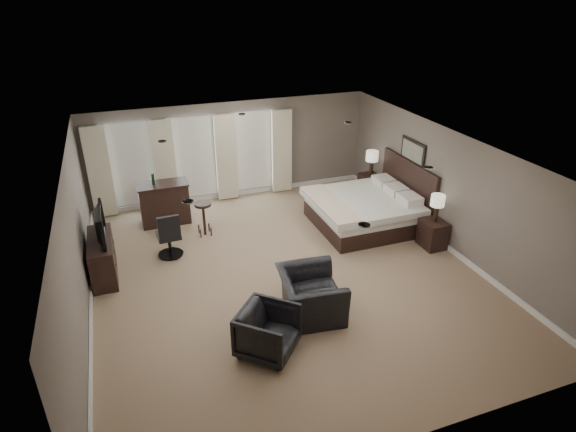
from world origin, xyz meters
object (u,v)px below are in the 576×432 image
object	(u,v)px
nightstand_near	(433,234)
dresser	(103,258)
desk_chair	(168,234)
bar_counter	(164,203)
lamp_far	(372,163)
armchair_far	(268,330)
lamp_near	(437,208)
tv	(98,236)
bar_stool_left	(179,200)
bed	(367,197)
nightstand_far	(370,186)
armchair_near	(311,288)
bar_stool_right	(204,219)

from	to	relation	value
nightstand_near	dresser	size ratio (longest dim) A/B	0.44
desk_chair	bar_counter	bearing A→B (deg)	-97.30
lamp_far	armchair_far	distance (m)	6.67
lamp_near	tv	world-z (taller)	lamp_near
lamp_near	tv	size ratio (longest dim) A/B	0.56
nightstand_near	bar_counter	xyz separation A→B (m)	(-5.45, 3.25, 0.21)
tv	bar_stool_left	world-z (taller)	tv
tv	armchair_far	world-z (taller)	tv
lamp_far	armchair_far	size ratio (longest dim) A/B	0.78
bed	armchair_far	bearing A→B (deg)	-136.35
bar_counter	bar_stool_left	distance (m)	0.49
bed	nightstand_far	world-z (taller)	bed
lamp_near	dresser	size ratio (longest dim) A/B	0.44
dresser	desk_chair	world-z (taller)	desk_chair
nightstand_near	armchair_near	distance (m)	3.72
bed	lamp_far	bearing A→B (deg)	58.46
bed	nightstand_near	size ratio (longest dim) A/B	3.78
nightstand_near	bar_stool_right	distance (m)	5.21
lamp_near	bar_counter	distance (m)	6.36
dresser	bar_stool_left	size ratio (longest dim) A/B	1.69
bed	bar_counter	xyz separation A→B (m)	(-4.56, 1.80, -0.23)
lamp_far	dresser	xyz separation A→B (m)	(-6.92, -1.63, -0.57)
bar_counter	bar_stool_right	size ratio (longest dim) A/B	1.47
armchair_far	desk_chair	size ratio (longest dim) A/B	0.84
bed	armchair_near	bearing A→B (deg)	-133.34
nightstand_near	desk_chair	distance (m)	5.80
armchair_far	desk_chair	bearing A→B (deg)	58.45
armchair_near	desk_chair	size ratio (longest dim) A/B	1.16
lamp_far	bar_stool_left	xyz separation A→B (m)	(-5.07, 0.64, -0.56)
tv	bar_stool_left	xyz separation A→B (m)	(1.85, 2.28, -0.48)
nightstand_near	armchair_near	xyz separation A→B (m)	(-3.48, -1.29, 0.22)
dresser	nightstand_near	bearing A→B (deg)	-10.36
dresser	bar_counter	xyz separation A→B (m)	(1.47, 1.99, 0.11)
nightstand_near	armchair_far	distance (m)	4.92
bed	dresser	xyz separation A→B (m)	(-6.03, -0.18, -0.34)
nightstand_near	bar_stool_right	world-z (taller)	bar_stool_right
bar_counter	bar_stool_left	world-z (taller)	bar_counter
bar_counter	bar_stool_right	bearing A→B (deg)	-50.92
nightstand_far	lamp_far	xyz separation A→B (m)	(0.00, 0.00, 0.66)
dresser	armchair_far	world-z (taller)	armchair_far
nightstand_near	nightstand_far	xyz separation A→B (m)	(0.00, 2.90, 0.01)
tv	armchair_near	world-z (taller)	armchair_near
armchair_near	bar_stool_right	size ratio (longest dim) A/B	1.50
lamp_far	tv	distance (m)	7.11
dresser	armchair_near	world-z (taller)	armchair_near
nightstand_far	armchair_near	bearing A→B (deg)	-129.68
lamp_near	bar_stool_left	size ratio (longest dim) A/B	0.75
lamp_near	desk_chair	distance (m)	5.81
dresser	armchair_near	xyz separation A→B (m)	(3.44, -2.56, 0.12)
desk_chair	lamp_far	bearing A→B (deg)	-170.13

